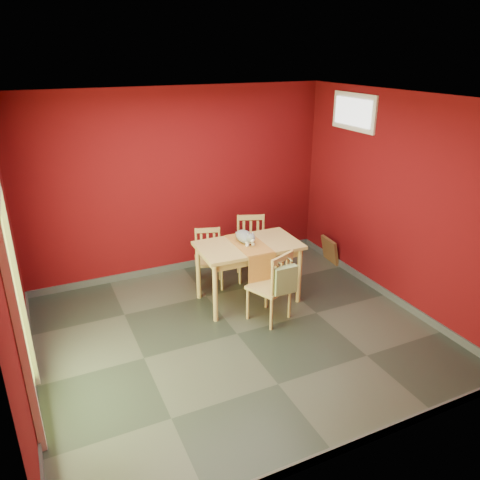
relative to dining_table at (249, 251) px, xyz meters
name	(u,v)px	position (x,y,z in m)	size (l,w,h in m)	color
ground	(237,334)	(-0.48, -0.68, -0.72)	(4.50, 4.50, 0.00)	#2D342D
room_shell	(237,330)	(-0.48, -0.68, -0.67)	(4.50, 4.50, 4.50)	#58090C
doorway	(17,308)	(-2.71, -1.08, 0.41)	(0.06, 1.01, 2.13)	#B7D838
window	(354,112)	(1.74, 0.32, 1.63)	(0.05, 0.90, 0.50)	white
outlet_plate	(274,234)	(1.12, 1.30, -0.42)	(0.08, 0.01, 0.12)	silver
dining_table	(249,251)	(0.00, 0.00, 0.00)	(1.33, 0.80, 0.82)	tan
table_runner	(253,252)	(0.00, -0.13, 0.04)	(0.39, 0.78, 0.39)	#AC6C2C
chair_far_left	(209,258)	(-0.31, 0.64, -0.30)	(0.48, 0.48, 0.82)	tan
chair_far_right	(252,247)	(0.35, 0.61, -0.25)	(0.56, 0.56, 0.92)	tan
chair_near	(272,286)	(0.04, -0.57, -0.24)	(0.57, 0.57, 0.93)	tan
tote_bag	(285,280)	(0.10, -0.78, -0.08)	(0.29, 0.18, 0.41)	#80955F
cat	(245,235)	(-0.02, 0.08, 0.21)	(0.22, 0.41, 0.21)	slate
picture_frame	(330,250)	(1.71, 0.56, -0.52)	(0.16, 0.40, 0.40)	brown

